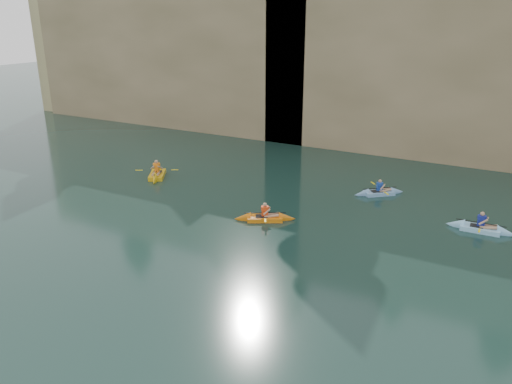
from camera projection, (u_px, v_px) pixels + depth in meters
The scene contains 10 objects.
ground at pixel (230, 327), 15.29m from camera, with size 160.00×160.00×0.00m, color black.
cliff at pixel (434, 56), 38.05m from camera, with size 70.00×16.00×12.00m, color tan.
cliff_slab_west at pixel (165, 62), 41.19m from camera, with size 26.00×2.40×10.56m, color #A08761.
cliff_slab_center at pixel (444, 70), 31.14m from camera, with size 24.00×2.40×11.40m, color #A08761.
sea_cave_west at pixel (182, 105), 40.86m from camera, with size 4.50×1.00×4.00m, color black.
sea_cave_center at pixel (345, 127), 34.69m from camera, with size 3.50×1.00×3.20m, color black.
kayaker_orange at pixel (265, 218), 23.08m from camera, with size 2.82×1.96×1.08m.
kayaker_ltblue_near at pixel (480, 228), 21.94m from camera, with size 2.90×2.26×1.14m.
kayaker_yellow at pixel (157, 174), 29.23m from camera, with size 2.26×3.06×1.27m.
kayaker_ltblue_mid at pixel (379, 192), 26.36m from camera, with size 2.53×2.26×1.05m.
Camera 1 is at (6.91, -11.03, 9.06)m, focal length 35.00 mm.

